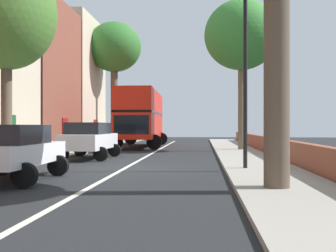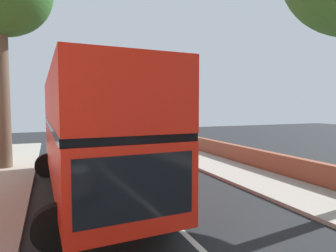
{
  "view_description": "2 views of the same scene",
  "coord_description": "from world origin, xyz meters",
  "views": [
    {
      "loc": [
        2.83,
        -15.2,
        1.55
      ],
      "look_at": [
        0.67,
        10.75,
        1.55
      ],
      "focal_mm": 43.89,
      "sensor_mm": 36.0,
      "label": 1
    },
    {
      "loc": [
        -2.94,
        5.12,
        3.08
      ],
      "look_at": [
        1.75,
        16.3,
        2.23
      ],
      "focal_mm": 30.33,
      "sensor_mm": 36.0,
      "label": 2
    }
  ],
  "objects": [
    {
      "name": "double_decker_bus",
      "position": [
        -1.7,
        14.97,
        2.35
      ],
      "size": [
        3.78,
        10.32,
        4.06
      ],
      "color": "red",
      "rests_on": "ground"
    }
  ]
}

